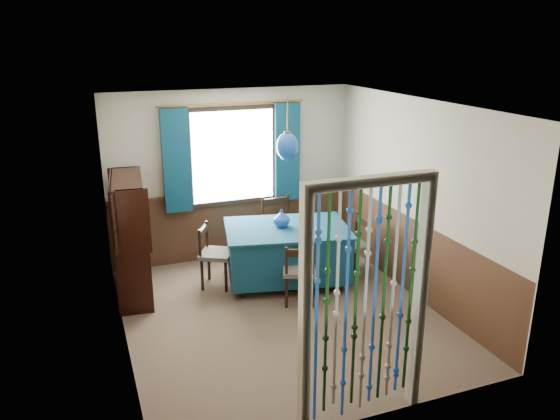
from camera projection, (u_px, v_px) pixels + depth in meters
name	position (u px, v px, depth m)	size (l,w,h in m)	color
floor	(281.00, 314.00, 6.56)	(4.00, 4.00, 0.00)	brown
ceiling	(281.00, 105.00, 5.80)	(4.00, 4.00, 0.00)	silver
wall_back	(232.00, 175.00, 7.96)	(3.60, 3.60, 0.00)	#BFB59C
wall_front	(370.00, 290.00, 4.40)	(3.60, 3.60, 0.00)	#BFB59C
wall_left	(117.00, 236.00, 5.57)	(4.00, 4.00, 0.00)	#BFB59C
wall_right	(416.00, 200.00, 6.79)	(4.00, 4.00, 0.00)	#BFB59C
wainscot_back	(234.00, 224.00, 8.18)	(3.60, 3.60, 0.00)	#482C1B
wainscot_front	(364.00, 369.00, 4.64)	(3.60, 3.60, 0.00)	#482C1B
wainscot_left	(125.00, 302.00, 5.81)	(4.00, 4.00, 0.00)	#482C1B
wainscot_right	(411.00, 256.00, 7.01)	(4.00, 4.00, 0.00)	#482C1B
window	(233.00, 156.00, 7.82)	(1.32, 0.12, 1.42)	black
doorway	(365.00, 308.00, 4.52)	(1.16, 0.12, 2.18)	silver
dining_table	(287.00, 250.00, 7.32)	(1.82, 1.43, 0.78)	navy
chair_near	(299.00, 272.00, 6.72)	(0.51, 0.50, 0.80)	black
chair_far	(279.00, 228.00, 8.02)	(0.48, 0.45, 0.94)	black
chair_left	(214.00, 254.00, 7.20)	(0.55, 0.56, 0.84)	black
chair_right	(352.00, 245.00, 7.46)	(0.42, 0.44, 0.87)	black
sideboard	(132.00, 254.00, 6.93)	(0.52, 1.22, 1.55)	black
pendant_lamp	(287.00, 146.00, 6.89)	(0.28, 0.28, 0.81)	olive
vase_table	(281.00, 219.00, 7.21)	(0.21, 0.21, 0.22)	#164597
bowl_shelf	(136.00, 220.00, 6.56)	(0.19, 0.19, 0.05)	beige
vase_sideboard	(132.00, 223.00, 7.14)	(0.17, 0.17, 0.17)	beige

